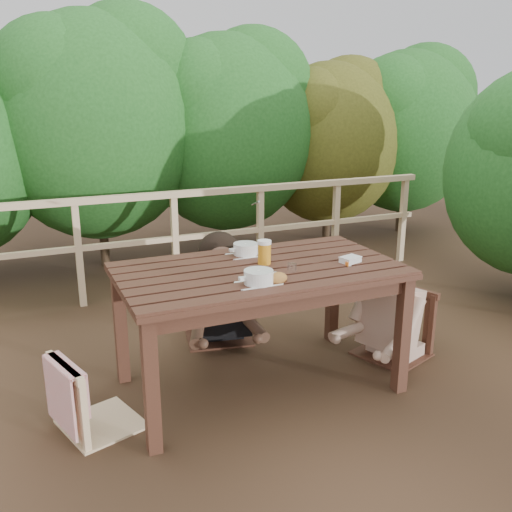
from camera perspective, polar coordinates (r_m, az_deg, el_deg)
name	(u,v)px	position (r m, az deg, el deg)	size (l,w,h in m)	color
ground	(259,385)	(3.91, 0.30, -12.94)	(60.00, 60.00, 0.00)	#472F1E
table	(259,329)	(3.73, 0.31, -7.41)	(1.78, 1.00, 0.82)	#3A2016
chair_left	(96,358)	(3.41, -15.91, -9.92)	(0.44, 0.44, 0.88)	#D9B78A
chair_far	(217,277)	(4.43, -3.98, -2.16)	(0.51, 0.51, 1.02)	#3A2016
chair_right	(395,296)	(4.25, 13.97, -3.97)	(0.47, 0.47, 0.94)	#3A2016
woman	(216,254)	(4.39, -4.12, 0.20)	(0.56, 0.69, 1.39)	black
diner_right	(400,275)	(4.22, 14.44, -1.85)	(0.51, 0.63, 1.27)	tan
railing	(175,243)	(5.49, -8.19, 1.32)	(5.60, 0.10, 1.01)	#D9B78A
hedge_row	(176,93)	(6.56, -8.17, 16.10)	(6.60, 1.60, 3.80)	#1D501B
soup_near	(259,278)	(3.26, 0.26, -2.26)	(0.29, 0.29, 0.10)	white
soup_far	(246,250)	(3.84, -1.06, 0.61)	(0.28, 0.28, 0.09)	silver
bread_roll	(277,278)	(3.30, 2.19, -2.27)	(0.12, 0.09, 0.07)	olive
beer_glass	(264,253)	(3.62, 0.85, 0.27)	(0.09, 0.09, 0.17)	orange
tumbler	(292,269)	(3.49, 3.66, -1.28)	(0.06, 0.06, 0.07)	white
butter_tub	(350,261)	(3.72, 9.54, -0.48)	(0.13, 0.09, 0.06)	white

